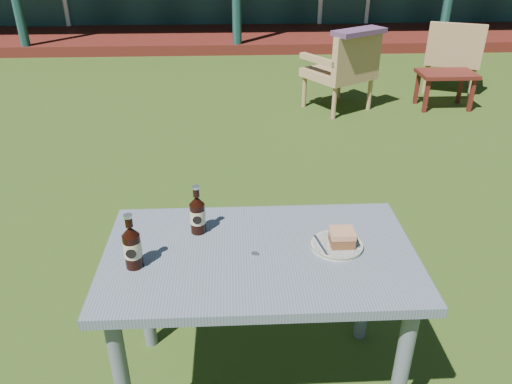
{
  "coord_description": "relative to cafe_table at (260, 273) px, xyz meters",
  "views": [
    {
      "loc": [
        -0.09,
        -3.17,
        1.84
      ],
      "look_at": [
        0.0,
        -1.3,
        0.82
      ],
      "focal_mm": 35.0,
      "sensor_mm": 36.0,
      "label": 1
    }
  ],
  "objects": [
    {
      "name": "ground",
      "position": [
        0.0,
        1.6,
        -0.62
      ],
      "size": [
        80.0,
        80.0,
        0.0
      ],
      "primitive_type": "plane",
      "color": "#334916"
    },
    {
      "name": "cafe_table",
      "position": [
        0.0,
        0.0,
        0.0
      ],
      "size": [
        1.2,
        0.7,
        0.72
      ],
      "color": "slate",
      "rests_on": "ground"
    },
    {
      "name": "plate",
      "position": [
        0.3,
        0.02,
        0.11
      ],
      "size": [
        0.2,
        0.2,
        0.01
      ],
      "color": "silver",
      "rests_on": "cafe_table"
    },
    {
      "name": "cake_slice",
      "position": [
        0.32,
        0.02,
        0.15
      ],
      "size": [
        0.09,
        0.09,
        0.06
      ],
      "color": "brown",
      "rests_on": "plate"
    },
    {
      "name": "fork",
      "position": [
        0.24,
        0.01,
        0.12
      ],
      "size": [
        0.04,
        0.14,
        0.0
      ],
      "primitive_type": "cube",
      "rotation": [
        0.0,
        0.0,
        0.2
      ],
      "color": "silver",
      "rests_on": "plate"
    },
    {
      "name": "cola_bottle_near",
      "position": [
        -0.24,
        0.16,
        0.19
      ],
      "size": [
        0.06,
        0.06,
        0.21
      ],
      "color": "black",
      "rests_on": "cafe_table"
    },
    {
      "name": "cola_bottle_far",
      "position": [
        -0.46,
        -0.07,
        0.19
      ],
      "size": [
        0.07,
        0.07,
        0.22
      ],
      "color": "black",
      "rests_on": "cafe_table"
    },
    {
      "name": "bottle_cap",
      "position": [
        -0.02,
        -0.02,
        0.11
      ],
      "size": [
        0.03,
        0.03,
        0.01
      ],
      "primitive_type": "cylinder",
      "color": "silver",
      "rests_on": "cafe_table"
    },
    {
      "name": "armchair_left",
      "position": [
        1.1,
        3.68,
        -0.15
      ],
      "size": [
        0.84,
        0.83,
        0.84
      ],
      "color": "#A78053",
      "rests_on": "ground"
    },
    {
      "name": "armchair_right",
      "position": [
        2.54,
        4.3,
        -0.15
      ],
      "size": [
        0.8,
        0.78,
        0.83
      ],
      "color": "#A78053",
      "rests_on": "ground"
    },
    {
      "name": "floral_throw",
      "position": [
        1.2,
        3.54,
        0.25
      ],
      "size": [
        0.61,
        0.5,
        0.05
      ],
      "primitive_type": "cube",
      "rotation": [
        0.0,
        0.0,
        3.7
      ],
      "color": "#543556",
      "rests_on": "armchair_left"
    },
    {
      "name": "side_table",
      "position": [
        2.25,
        3.71,
        -0.28
      ],
      "size": [
        0.6,
        0.4,
        0.4
      ],
      "color": "#531A14",
      "rests_on": "ground"
    }
  ]
}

